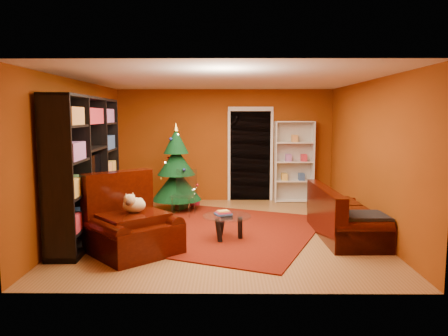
{
  "coord_description": "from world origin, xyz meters",
  "views": [
    {
      "loc": [
        0.06,
        -7.47,
        2.0
      ],
      "look_at": [
        0.0,
        0.4,
        1.05
      ],
      "focal_mm": 35.0,
      "sensor_mm": 36.0,
      "label": 1
    }
  ],
  "objects_px": {
    "armchair": "(133,222)",
    "acrylic_chair": "(183,196)",
    "coffee_table": "(227,227)",
    "gift_box_green": "(180,202)",
    "media_unit": "(87,167)",
    "dog": "(134,205)",
    "christmas_tree": "(176,168)",
    "white_bookshelf": "(294,162)",
    "gift_box_red": "(195,201)",
    "sofa": "(346,212)",
    "rug": "(226,231)"
  },
  "relations": [
    {
      "from": "armchair",
      "to": "acrylic_chair",
      "type": "relative_size",
      "value": 1.44
    },
    {
      "from": "gift_box_red",
      "to": "armchair",
      "type": "distance_m",
      "value": 3.49
    },
    {
      "from": "rug",
      "to": "media_unit",
      "type": "xyz_separation_m",
      "value": [
        -2.31,
        -0.21,
        1.14
      ]
    },
    {
      "from": "media_unit",
      "to": "white_bookshelf",
      "type": "height_order",
      "value": "media_unit"
    },
    {
      "from": "christmas_tree",
      "to": "coffee_table",
      "type": "height_order",
      "value": "christmas_tree"
    },
    {
      "from": "christmas_tree",
      "to": "white_bookshelf",
      "type": "xyz_separation_m",
      "value": [
        2.62,
        0.96,
        0.03
      ]
    },
    {
      "from": "sofa",
      "to": "dog",
      "type": "bearing_deg",
      "value": 102.51
    },
    {
      "from": "sofa",
      "to": "coffee_table",
      "type": "distance_m",
      "value": 1.99
    },
    {
      "from": "rug",
      "to": "sofa",
      "type": "distance_m",
      "value": 2.05
    },
    {
      "from": "christmas_tree",
      "to": "white_bookshelf",
      "type": "relative_size",
      "value": 0.97
    },
    {
      "from": "christmas_tree",
      "to": "sofa",
      "type": "height_order",
      "value": "christmas_tree"
    },
    {
      "from": "gift_box_green",
      "to": "christmas_tree",
      "type": "bearing_deg",
      "value": -112.53
    },
    {
      "from": "rug",
      "to": "media_unit",
      "type": "distance_m",
      "value": 2.59
    },
    {
      "from": "white_bookshelf",
      "to": "dog",
      "type": "xyz_separation_m",
      "value": [
        -2.91,
        -3.79,
        -0.23
      ]
    },
    {
      "from": "armchair",
      "to": "dog",
      "type": "bearing_deg",
      "value": 45.0
    },
    {
      "from": "armchair",
      "to": "acrylic_chair",
      "type": "bearing_deg",
      "value": 35.84
    },
    {
      "from": "media_unit",
      "to": "christmas_tree",
      "type": "height_order",
      "value": "media_unit"
    },
    {
      "from": "acrylic_chair",
      "to": "gift_box_green",
      "type": "bearing_deg",
      "value": 115.63
    },
    {
      "from": "rug",
      "to": "dog",
      "type": "bearing_deg",
      "value": -139.35
    },
    {
      "from": "armchair",
      "to": "dog",
      "type": "height_order",
      "value": "armchair"
    },
    {
      "from": "armchair",
      "to": "sofa",
      "type": "xyz_separation_m",
      "value": [
        3.32,
        0.88,
        -0.05
      ]
    },
    {
      "from": "dog",
      "to": "rug",
      "type": "bearing_deg",
      "value": -1.51
    },
    {
      "from": "dog",
      "to": "coffee_table",
      "type": "bearing_deg",
      "value": -17.08
    },
    {
      "from": "armchair",
      "to": "acrylic_chair",
      "type": "height_order",
      "value": "armchair"
    },
    {
      "from": "acrylic_chair",
      "to": "dog",
      "type": "bearing_deg",
      "value": -89.19
    },
    {
      "from": "media_unit",
      "to": "dog",
      "type": "relative_size",
      "value": 7.5
    },
    {
      "from": "christmas_tree",
      "to": "gift_box_green",
      "type": "bearing_deg",
      "value": 67.47
    },
    {
      "from": "media_unit",
      "to": "sofa",
      "type": "xyz_separation_m",
      "value": [
        4.29,
        -0.12,
        -0.73
      ]
    },
    {
      "from": "coffee_table",
      "to": "acrylic_chair",
      "type": "relative_size",
      "value": 0.93
    },
    {
      "from": "media_unit",
      "to": "acrylic_chair",
      "type": "xyz_separation_m",
      "value": [
        1.47,
        1.33,
        -0.73
      ]
    },
    {
      "from": "christmas_tree",
      "to": "media_unit",
      "type": "bearing_deg",
      "value": -123.6
    },
    {
      "from": "rug",
      "to": "acrylic_chair",
      "type": "bearing_deg",
      "value": 127.17
    },
    {
      "from": "gift_box_green",
      "to": "acrylic_chair",
      "type": "xyz_separation_m",
      "value": [
        0.15,
        -0.69,
        0.27
      ]
    },
    {
      "from": "gift_box_red",
      "to": "sofa",
      "type": "xyz_separation_m",
      "value": [
        2.69,
        -2.53,
        0.32
      ]
    },
    {
      "from": "white_bookshelf",
      "to": "sofa",
      "type": "bearing_deg",
      "value": -83.14
    },
    {
      "from": "sofa",
      "to": "acrylic_chair",
      "type": "xyz_separation_m",
      "value": [
        -2.83,
        1.45,
        -0.0
      ]
    },
    {
      "from": "gift_box_red",
      "to": "coffee_table",
      "type": "height_order",
      "value": "coffee_table"
    },
    {
      "from": "coffee_table",
      "to": "armchair",
      "type": "bearing_deg",
      "value": -152.57
    },
    {
      "from": "acrylic_chair",
      "to": "gift_box_red",
      "type": "bearing_deg",
      "value": 95.79
    },
    {
      "from": "dog",
      "to": "acrylic_chair",
      "type": "bearing_deg",
      "value": 35.56
    },
    {
      "from": "christmas_tree",
      "to": "dog",
      "type": "xyz_separation_m",
      "value": [
        -0.29,
        -2.84,
        -0.2
      ]
    },
    {
      "from": "gift_box_red",
      "to": "coffee_table",
      "type": "relative_size",
      "value": 0.27
    },
    {
      "from": "white_bookshelf",
      "to": "dog",
      "type": "relative_size",
      "value": 4.8
    },
    {
      "from": "christmas_tree",
      "to": "dog",
      "type": "relative_size",
      "value": 4.65
    },
    {
      "from": "dog",
      "to": "acrylic_chair",
      "type": "relative_size",
      "value": 0.48
    },
    {
      "from": "gift_box_green",
      "to": "armchair",
      "type": "bearing_deg",
      "value": -96.45
    },
    {
      "from": "sofa",
      "to": "armchair",
      "type": "bearing_deg",
      "value": 103.64
    },
    {
      "from": "coffee_table",
      "to": "gift_box_green",
      "type": "bearing_deg",
      "value": 113.7
    },
    {
      "from": "sofa",
      "to": "media_unit",
      "type": "bearing_deg",
      "value": 87.16
    },
    {
      "from": "gift_box_red",
      "to": "acrylic_chair",
      "type": "xyz_separation_m",
      "value": [
        -0.14,
        -1.08,
        0.31
      ]
    }
  ]
}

